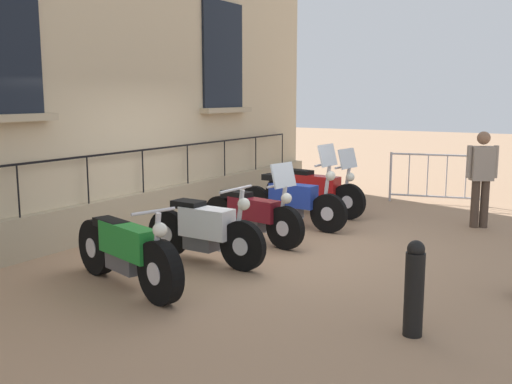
{
  "coord_description": "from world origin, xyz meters",
  "views": [
    {
      "loc": [
        4.53,
        -7.41,
        2.22
      ],
      "look_at": [
        0.02,
        0.0,
        0.8
      ],
      "focal_mm": 41.23,
      "sensor_mm": 36.0,
      "label": 1
    }
  ],
  "objects_px": {
    "motorcycle_white": "(205,231)",
    "bollard": "(414,288)",
    "crowd_barrier": "(437,177)",
    "pedestrian_standing": "(482,174)",
    "motorcycle_green": "(126,252)",
    "motorcycle_maroon": "(253,215)",
    "motorcycle_blue": "(292,200)",
    "motorcycle_red": "(314,190)"
  },
  "relations": [
    {
      "from": "motorcycle_red",
      "to": "pedestrian_standing",
      "type": "distance_m",
      "value": 2.96
    },
    {
      "from": "pedestrian_standing",
      "to": "motorcycle_white",
      "type": "bearing_deg",
      "value": -122.77
    },
    {
      "from": "bollard",
      "to": "pedestrian_standing",
      "type": "relative_size",
      "value": 0.56
    },
    {
      "from": "motorcycle_green",
      "to": "pedestrian_standing",
      "type": "bearing_deg",
      "value": 62.41
    },
    {
      "from": "motorcycle_red",
      "to": "crowd_barrier",
      "type": "xyz_separation_m",
      "value": [
        1.68,
        2.33,
        0.1
      ]
    },
    {
      "from": "motorcycle_maroon",
      "to": "crowd_barrier",
      "type": "relative_size",
      "value": 1.04
    },
    {
      "from": "motorcycle_green",
      "to": "motorcycle_blue",
      "type": "relative_size",
      "value": 1.0
    },
    {
      "from": "bollard",
      "to": "pedestrian_standing",
      "type": "bearing_deg",
      "value": 94.33
    },
    {
      "from": "motorcycle_green",
      "to": "motorcycle_blue",
      "type": "height_order",
      "value": "motorcycle_blue"
    },
    {
      "from": "motorcycle_maroon",
      "to": "bollard",
      "type": "height_order",
      "value": "motorcycle_maroon"
    },
    {
      "from": "motorcycle_blue",
      "to": "pedestrian_standing",
      "type": "height_order",
      "value": "pedestrian_standing"
    },
    {
      "from": "motorcycle_maroon",
      "to": "crowd_barrier",
      "type": "distance_m",
      "value": 5.0
    },
    {
      "from": "motorcycle_green",
      "to": "crowd_barrier",
      "type": "relative_size",
      "value": 1.12
    },
    {
      "from": "motorcycle_blue",
      "to": "crowd_barrier",
      "type": "bearing_deg",
      "value": 66.75
    },
    {
      "from": "crowd_barrier",
      "to": "bollard",
      "type": "bearing_deg",
      "value": -77.18
    },
    {
      "from": "motorcycle_green",
      "to": "motorcycle_maroon",
      "type": "distance_m",
      "value": 2.62
    },
    {
      "from": "motorcycle_blue",
      "to": "crowd_barrier",
      "type": "height_order",
      "value": "motorcycle_blue"
    },
    {
      "from": "motorcycle_maroon",
      "to": "motorcycle_red",
      "type": "xyz_separation_m",
      "value": [
        -0.12,
        2.42,
        0.04
      ]
    },
    {
      "from": "motorcycle_white",
      "to": "motorcycle_maroon",
      "type": "height_order",
      "value": "motorcycle_maroon"
    },
    {
      "from": "motorcycle_green",
      "to": "motorcycle_white",
      "type": "relative_size",
      "value": 1.1
    },
    {
      "from": "motorcycle_white",
      "to": "motorcycle_maroon",
      "type": "xyz_separation_m",
      "value": [
        -0.06,
        1.31,
        -0.02
      ]
    },
    {
      "from": "motorcycle_white",
      "to": "bollard",
      "type": "height_order",
      "value": "motorcycle_white"
    },
    {
      "from": "motorcycle_blue",
      "to": "pedestrian_standing",
      "type": "distance_m",
      "value": 3.22
    },
    {
      "from": "motorcycle_maroon",
      "to": "motorcycle_blue",
      "type": "relative_size",
      "value": 0.93
    },
    {
      "from": "motorcycle_blue",
      "to": "crowd_barrier",
      "type": "xyz_separation_m",
      "value": [
        1.52,
        3.53,
        0.1
      ]
    },
    {
      "from": "crowd_barrier",
      "to": "pedestrian_standing",
      "type": "bearing_deg",
      "value": -57.23
    },
    {
      "from": "motorcycle_green",
      "to": "pedestrian_standing",
      "type": "height_order",
      "value": "pedestrian_standing"
    },
    {
      "from": "motorcycle_green",
      "to": "bollard",
      "type": "relative_size",
      "value": 2.3
    },
    {
      "from": "motorcycle_green",
      "to": "bollard",
      "type": "bearing_deg",
      "value": 6.36
    },
    {
      "from": "motorcycle_white",
      "to": "motorcycle_maroon",
      "type": "distance_m",
      "value": 1.32
    },
    {
      "from": "crowd_barrier",
      "to": "pedestrian_standing",
      "type": "height_order",
      "value": "pedestrian_standing"
    },
    {
      "from": "motorcycle_maroon",
      "to": "bollard",
      "type": "xyz_separation_m",
      "value": [
        3.15,
        -2.25,
        0.04
      ]
    },
    {
      "from": "pedestrian_standing",
      "to": "motorcycle_maroon",
      "type": "bearing_deg",
      "value": -133.79
    },
    {
      "from": "motorcycle_green",
      "to": "pedestrian_standing",
      "type": "distance_m",
      "value": 6.22
    },
    {
      "from": "motorcycle_green",
      "to": "motorcycle_red",
      "type": "bearing_deg",
      "value": 90.14
    },
    {
      "from": "bollard",
      "to": "motorcycle_maroon",
      "type": "bearing_deg",
      "value": 144.42
    },
    {
      "from": "motorcycle_green",
      "to": "motorcycle_red",
      "type": "distance_m",
      "value": 5.04
    },
    {
      "from": "motorcycle_maroon",
      "to": "pedestrian_standing",
      "type": "distance_m",
      "value": 4.02
    },
    {
      "from": "motorcycle_maroon",
      "to": "crowd_barrier",
      "type": "height_order",
      "value": "motorcycle_maroon"
    },
    {
      "from": "motorcycle_blue",
      "to": "motorcycle_red",
      "type": "height_order",
      "value": "motorcycle_blue"
    },
    {
      "from": "motorcycle_white",
      "to": "bollard",
      "type": "bearing_deg",
      "value": -16.93
    },
    {
      "from": "motorcycle_red",
      "to": "crowd_barrier",
      "type": "distance_m",
      "value": 2.87
    }
  ]
}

